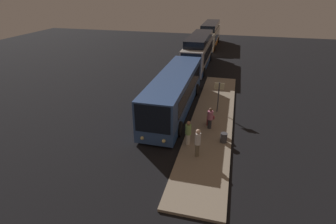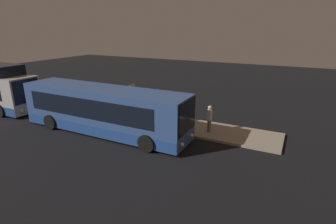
# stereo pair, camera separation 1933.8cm
# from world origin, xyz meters

# --- Properties ---
(ground) EXTENTS (80.00, 80.00, 0.00)m
(ground) POSITION_xyz_m (0.00, 0.00, 0.00)
(ground) COLOR black
(platform) EXTENTS (20.00, 3.10, 0.16)m
(platform) POSITION_xyz_m (0.00, 3.15, 0.08)
(platform) COLOR gray
(platform) RESTS_ON ground
(bus_lead) EXTENTS (12.20, 2.89, 3.07)m
(bus_lead) POSITION_xyz_m (-1.11, -0.16, 1.53)
(bus_lead) COLOR #33518C
(bus_lead) RESTS_ON ground
(bus_second) EXTENTS (11.48, 2.81, 3.92)m
(bus_second) POSITION_xyz_m (-14.50, -0.16, 1.78)
(bus_second) COLOR #B2ADA8
(bus_second) RESTS_ON ground
(bus_third) EXTENTS (11.52, 2.78, 3.81)m
(bus_third) POSITION_xyz_m (-28.15, -0.16, 1.69)
(bus_third) COLOR beige
(bus_third) RESTS_ON ground
(passenger_boarding) EXTENTS (0.66, 0.58, 1.60)m
(passenger_boarding) POSITION_xyz_m (1.76, 3.09, 1.01)
(passenger_boarding) COLOR #2D2D33
(passenger_boarding) RESTS_ON platform
(passenger_waiting) EXTENTS (0.41, 0.41, 1.82)m
(passenger_waiting) POSITION_xyz_m (5.38, 2.73, 1.16)
(passenger_waiting) COLOR #6B604C
(passenger_waiting) RESTS_ON platform
(passenger_with_bags) EXTENTS (0.62, 0.47, 1.67)m
(passenger_with_bags) POSITION_xyz_m (4.22, 1.96, 1.05)
(passenger_with_bags) COLOR silver
(passenger_with_bags) RESTS_ON platform
(suitcase) EXTENTS (0.38, 0.25, 0.96)m
(suitcase) POSITION_xyz_m (1.24, 2.96, 0.52)
(suitcase) COLOR maroon
(suitcase) RESTS_ON platform
(sign_post) EXTENTS (0.10, 0.76, 2.49)m
(sign_post) POSITION_xyz_m (-1.18, 3.40, 1.76)
(sign_post) COLOR #4C4C51
(sign_post) RESTS_ON platform
(trash_bin) EXTENTS (0.44, 0.44, 0.65)m
(trash_bin) POSITION_xyz_m (3.40, 4.18, 0.48)
(trash_bin) COLOR #3F3F44
(trash_bin) RESTS_ON platform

